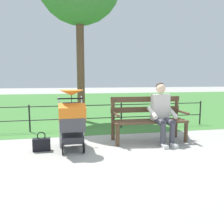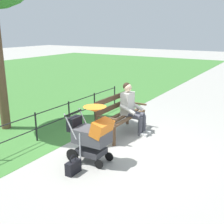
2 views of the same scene
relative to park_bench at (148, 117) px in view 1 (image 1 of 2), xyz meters
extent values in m
plane|color=#9E9B93|center=(0.85, 0.12, -0.53)|extent=(60.00, 60.00, 0.00)
cube|color=#3D7533|center=(0.85, -8.68, -0.52)|extent=(40.00, 16.00, 0.01)
cube|color=brown|center=(0.00, -0.06, -0.08)|extent=(1.60, 0.12, 0.04)
cube|color=brown|center=(0.00, 0.12, -0.08)|extent=(1.60, 0.12, 0.04)
cube|color=brown|center=(0.00, 0.30, -0.08)|extent=(1.60, 0.12, 0.04)
cube|color=brown|center=(0.00, -0.16, 0.14)|extent=(1.60, 0.06, 0.12)
cube|color=brown|center=(0.00, -0.16, 0.37)|extent=(1.60, 0.06, 0.12)
cylinder|color=brown|center=(-0.75, 0.33, -0.30)|extent=(0.08, 0.08, 0.45)
cylinder|color=brown|center=(-0.75, -0.15, -0.05)|extent=(0.08, 0.08, 0.95)
cube|color=brown|center=(-0.75, 0.13, 0.10)|extent=(0.06, 0.56, 0.04)
cylinder|color=brown|center=(0.75, 0.31, -0.30)|extent=(0.08, 0.08, 0.45)
cylinder|color=brown|center=(0.75, -0.17, -0.05)|extent=(0.08, 0.08, 0.95)
cube|color=brown|center=(0.75, 0.11, 0.10)|extent=(0.06, 0.56, 0.04)
cylinder|color=#42424C|center=(-0.33, 0.34, -0.06)|extent=(0.15, 0.40, 0.14)
cylinder|color=#42424C|center=(-0.13, 0.33, -0.06)|extent=(0.15, 0.40, 0.14)
cylinder|color=#42424C|center=(-0.33, 0.54, -0.29)|extent=(0.11, 0.11, 0.47)
cylinder|color=#42424C|center=(-0.13, 0.53, -0.29)|extent=(0.11, 0.11, 0.47)
cube|color=silver|center=(-0.32, 0.62, -0.49)|extent=(0.10, 0.22, 0.07)
cube|color=silver|center=(-0.12, 0.61, -0.49)|extent=(0.10, 0.22, 0.07)
cube|color=beige|center=(-0.23, 0.12, 0.22)|extent=(0.36, 0.22, 0.56)
cylinder|color=beige|center=(-0.45, 0.24, 0.12)|extent=(0.10, 0.43, 0.23)
cylinder|color=beige|center=(-0.01, 0.23, 0.12)|extent=(0.10, 0.43, 0.23)
sphere|color=beige|center=(-0.23, 0.12, 0.62)|extent=(0.20, 0.20, 0.20)
sphere|color=black|center=(-0.23, 0.09, 0.65)|extent=(0.19, 0.19, 0.19)
cylinder|color=black|center=(1.43, 0.01, -0.39)|extent=(0.03, 0.28, 0.28)
cylinder|color=black|center=(1.89, 0.02, -0.39)|extent=(0.03, 0.28, 0.28)
cylinder|color=black|center=(1.47, 0.61, -0.44)|extent=(0.03, 0.18, 0.18)
cylinder|color=black|center=(1.85, 0.62, -0.44)|extent=(0.03, 0.18, 0.18)
cube|color=#38383D|center=(1.66, 0.32, -0.31)|extent=(0.42, 0.52, 0.12)
cylinder|color=silver|center=(1.43, 0.21, -0.20)|extent=(0.03, 0.03, 0.65)
cylinder|color=silver|center=(1.89, 0.22, -0.20)|extent=(0.03, 0.03, 0.65)
cube|color=#47474C|center=(1.66, 0.34, 0.02)|extent=(0.47, 0.68, 0.28)
cube|color=orange|center=(1.66, 0.58, 0.22)|extent=(0.48, 0.31, 0.33)
cylinder|color=black|center=(1.66, -0.10, 0.42)|extent=(0.52, 0.03, 0.03)
cylinder|color=silver|center=(1.43, -0.01, 0.22)|extent=(0.03, 0.30, 0.49)
cylinder|color=silver|center=(1.89, 0.00, 0.22)|extent=(0.03, 0.30, 0.49)
cone|color=orange|center=(1.66, 0.42, 0.57)|extent=(0.44, 0.44, 0.10)
cylinder|color=black|center=(1.66, 0.42, 0.39)|extent=(0.01, 0.01, 0.30)
cube|color=black|center=(1.66, -0.08, 0.20)|extent=(0.32, 0.16, 0.28)
cube|color=black|center=(2.24, 0.32, -0.41)|extent=(0.32, 0.14, 0.24)
torus|color=black|center=(2.24, 0.32, -0.24)|extent=(0.16, 0.02, 0.16)
cylinder|color=black|center=(-2.16, -1.40, -0.18)|extent=(0.04, 0.04, 0.70)
cylinder|color=black|center=(-0.96, -1.40, -0.18)|extent=(0.04, 0.04, 0.70)
cylinder|color=black|center=(0.25, -1.40, -0.18)|extent=(0.04, 0.04, 0.70)
cylinder|color=black|center=(1.45, -1.40, -0.18)|extent=(0.04, 0.04, 0.70)
cylinder|color=black|center=(2.66, -1.40, -0.18)|extent=(0.04, 0.04, 0.70)
cylinder|color=black|center=(0.85, -1.40, 0.12)|extent=(6.03, 0.02, 0.02)
cylinder|color=black|center=(0.85, -1.40, -0.23)|extent=(6.03, 0.02, 0.02)
cylinder|color=brown|center=(1.23, -2.77, 1.16)|extent=(0.24, 0.24, 3.38)
camera|label=1|loc=(1.83, 4.86, 0.84)|focal=38.04mm
camera|label=2|loc=(5.84, 3.31, 2.03)|focal=44.98mm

